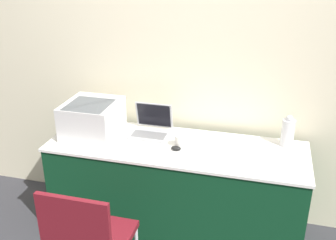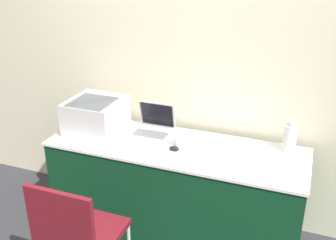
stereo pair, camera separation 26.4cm
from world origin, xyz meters
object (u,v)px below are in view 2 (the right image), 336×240
Objects in this scene: external_keyboard at (136,145)px; printer at (96,115)px; laptop_left at (153,127)px; metal_pitcher at (290,137)px; mouse at (174,149)px; coffee_cup at (179,141)px; chair at (77,234)px.

printer is at bearing 162.87° from external_keyboard.
laptop_left is 1.00m from metal_pitcher.
mouse is at bearing -159.87° from metal_pitcher.
metal_pitcher reaches higher than external_keyboard.
chair is at bearing -114.02° from coffee_cup.
mouse is (0.67, -0.09, -0.12)m from printer.
laptop_left is at bearing 15.78° from printer.
coffee_cup is 1.30× the size of mouse.
coffee_cup is at bearing 75.28° from mouse.
laptop_left is at bearing 84.24° from chair.
external_keyboard is (0.39, -0.12, -0.13)m from printer.
metal_pitcher reaches higher than chair.
mouse is 0.80m from metal_pitcher.
mouse is 0.08× the size of chair.
printer is 0.45m from laptop_left.
mouse is at bearing -104.72° from coffee_cup.
metal_pitcher is at bearing 7.39° from printer.
external_keyboard is 4.01× the size of coffee_cup.
printer reaches higher than coffee_cup.
mouse is at bearing -7.69° from printer.
laptop_left is 0.32× the size of chair.
printer reaches higher than mouse.
printer is 1.09× the size of external_keyboard.
mouse is (-0.02, -0.06, -0.03)m from coffee_cup.
metal_pitcher is 1.54m from chair.
printer is at bearing -164.22° from laptop_left.
laptop_left is at bearing -176.30° from metal_pitcher.
printer is 1.74× the size of metal_pitcher.
metal_pitcher is at bearing 43.04° from chair.
mouse is 0.31× the size of metal_pitcher.
mouse is at bearing 5.78° from external_keyboard.
chair is (-1.09, -1.02, -0.36)m from metal_pitcher.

